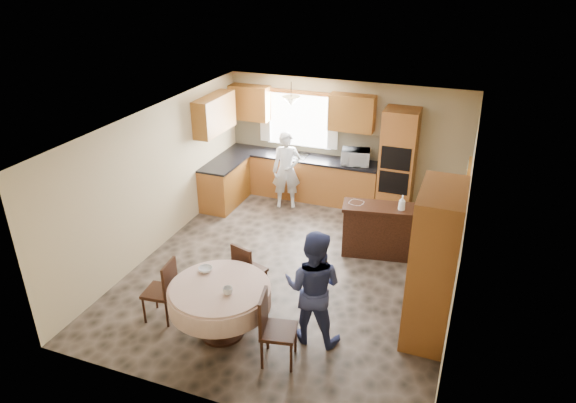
% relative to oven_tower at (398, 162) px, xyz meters
% --- Properties ---
extents(floor, '(5.00, 6.00, 0.01)m').
position_rel_oven_tower_xyz_m(floor, '(-1.15, -2.69, -1.06)').
color(floor, brown).
rests_on(floor, ground).
extents(ceiling, '(5.00, 6.00, 0.01)m').
position_rel_oven_tower_xyz_m(ceiling, '(-1.15, -2.69, 1.44)').
color(ceiling, white).
rests_on(ceiling, wall_back).
extents(wall_back, '(5.00, 0.02, 2.50)m').
position_rel_oven_tower_xyz_m(wall_back, '(-1.15, 0.31, 0.19)').
color(wall_back, tan).
rests_on(wall_back, floor).
extents(wall_front, '(5.00, 0.02, 2.50)m').
position_rel_oven_tower_xyz_m(wall_front, '(-1.15, -5.69, 0.19)').
color(wall_front, tan).
rests_on(wall_front, floor).
extents(wall_left, '(0.02, 6.00, 2.50)m').
position_rel_oven_tower_xyz_m(wall_left, '(-3.65, -2.69, 0.19)').
color(wall_left, tan).
rests_on(wall_left, floor).
extents(wall_right, '(0.02, 6.00, 2.50)m').
position_rel_oven_tower_xyz_m(wall_right, '(1.35, -2.69, 0.19)').
color(wall_right, tan).
rests_on(wall_right, floor).
extents(window, '(1.40, 0.03, 1.10)m').
position_rel_oven_tower_xyz_m(window, '(-2.15, 0.29, 0.54)').
color(window, white).
rests_on(window, wall_back).
extents(curtain_left, '(0.22, 0.02, 1.15)m').
position_rel_oven_tower_xyz_m(curtain_left, '(-2.90, 0.24, 0.59)').
color(curtain_left, white).
rests_on(curtain_left, wall_back).
extents(curtain_right, '(0.22, 0.02, 1.15)m').
position_rel_oven_tower_xyz_m(curtain_right, '(-1.40, 0.24, 0.59)').
color(curtain_right, white).
rests_on(curtain_right, wall_back).
extents(base_cab_back, '(3.30, 0.60, 0.88)m').
position_rel_oven_tower_xyz_m(base_cab_back, '(-2.00, 0.01, -0.62)').
color(base_cab_back, '#BE6C32').
rests_on(base_cab_back, floor).
extents(counter_back, '(3.30, 0.64, 0.04)m').
position_rel_oven_tower_xyz_m(counter_back, '(-2.00, 0.01, -0.16)').
color(counter_back, black).
rests_on(counter_back, base_cab_back).
extents(base_cab_left, '(0.60, 1.20, 0.88)m').
position_rel_oven_tower_xyz_m(base_cab_left, '(-3.35, -0.89, -0.62)').
color(base_cab_left, '#BE6C32').
rests_on(base_cab_left, floor).
extents(counter_left, '(0.64, 1.20, 0.04)m').
position_rel_oven_tower_xyz_m(counter_left, '(-3.35, -0.89, -0.16)').
color(counter_left, black).
rests_on(counter_left, base_cab_left).
extents(backsplash, '(3.30, 0.02, 0.55)m').
position_rel_oven_tower_xyz_m(backsplash, '(-2.00, 0.30, 0.12)').
color(backsplash, tan).
rests_on(backsplash, wall_back).
extents(wall_cab_left, '(0.85, 0.33, 0.72)m').
position_rel_oven_tower_xyz_m(wall_cab_left, '(-3.20, 0.15, 0.85)').
color(wall_cab_left, '#A26628').
rests_on(wall_cab_left, wall_back).
extents(wall_cab_right, '(0.90, 0.33, 0.72)m').
position_rel_oven_tower_xyz_m(wall_cab_right, '(-1.00, 0.15, 0.85)').
color(wall_cab_right, '#A26628').
rests_on(wall_cab_right, wall_back).
extents(wall_cab_side, '(0.33, 1.20, 0.72)m').
position_rel_oven_tower_xyz_m(wall_cab_side, '(-3.48, -0.89, 0.85)').
color(wall_cab_side, '#A26628').
rests_on(wall_cab_side, wall_left).
extents(oven_tower, '(0.66, 0.62, 2.12)m').
position_rel_oven_tower_xyz_m(oven_tower, '(0.00, 0.00, 0.00)').
color(oven_tower, '#BE6C32').
rests_on(oven_tower, floor).
extents(oven_upper, '(0.56, 0.01, 0.45)m').
position_rel_oven_tower_xyz_m(oven_upper, '(0.00, -0.31, 0.19)').
color(oven_upper, black).
rests_on(oven_upper, oven_tower).
extents(oven_lower, '(0.56, 0.01, 0.45)m').
position_rel_oven_tower_xyz_m(oven_lower, '(0.00, -0.31, -0.31)').
color(oven_lower, black).
rests_on(oven_lower, oven_tower).
extents(pendant, '(0.36, 0.36, 0.18)m').
position_rel_oven_tower_xyz_m(pendant, '(-2.15, -0.19, 1.06)').
color(pendant, beige).
rests_on(pendant, ceiling).
extents(sideboard, '(1.28, 0.70, 0.86)m').
position_rel_oven_tower_xyz_m(sideboard, '(0.01, -1.75, -0.63)').
color(sideboard, '#3C1C10').
rests_on(sideboard, floor).
extents(space_heater, '(0.43, 0.32, 0.54)m').
position_rel_oven_tower_xyz_m(space_heater, '(0.98, -2.35, -0.79)').
color(space_heater, black).
rests_on(space_heater, floor).
extents(cupboard, '(0.56, 1.12, 2.14)m').
position_rel_oven_tower_xyz_m(cupboard, '(1.07, -3.53, 0.01)').
color(cupboard, '#BE6C32').
rests_on(cupboard, floor).
extents(dining_table, '(1.36, 1.36, 0.78)m').
position_rel_oven_tower_xyz_m(dining_table, '(-1.53, -4.58, -0.45)').
color(dining_table, '#3C1C10').
rests_on(dining_table, floor).
extents(chair_left, '(0.45, 0.45, 0.94)m').
position_rel_oven_tower_xyz_m(chair_left, '(-2.42, -4.56, -0.54)').
color(chair_left, '#3C1C10').
rests_on(chair_left, floor).
extents(chair_back, '(0.49, 0.49, 0.92)m').
position_rel_oven_tower_xyz_m(chair_back, '(-1.55, -3.70, -0.55)').
color(chair_back, '#3C1C10').
rests_on(chair_back, floor).
extents(chair_right, '(0.51, 0.51, 0.99)m').
position_rel_oven_tower_xyz_m(chair_right, '(-0.69, -4.80, -0.51)').
color(chair_right, '#3C1C10').
rests_on(chair_right, floor).
extents(framed_picture, '(0.06, 0.56, 0.47)m').
position_rel_oven_tower_xyz_m(framed_picture, '(1.32, -1.67, 0.56)').
color(framed_picture, gold).
rests_on(framed_picture, wall_right).
extents(microwave, '(0.62, 0.48, 0.31)m').
position_rel_oven_tower_xyz_m(microwave, '(-0.83, -0.04, 0.01)').
color(microwave, silver).
rests_on(microwave, counter_back).
extents(person_sink, '(0.67, 0.56, 1.58)m').
position_rel_oven_tower_xyz_m(person_sink, '(-2.12, -0.53, -0.27)').
color(person_sink, silver).
rests_on(person_sink, floor).
extents(person_dining, '(0.81, 0.64, 1.63)m').
position_rel_oven_tower_xyz_m(person_dining, '(-0.35, -4.22, -0.25)').
color(person_dining, navy).
rests_on(person_dining, floor).
extents(bowl_sideboard, '(0.29, 0.29, 0.06)m').
position_rel_oven_tower_xyz_m(bowl_sideboard, '(-0.39, -1.75, -0.17)').
color(bowl_sideboard, '#B2B2B2').
rests_on(bowl_sideboard, sideboard).
extents(bottle_sideboard, '(0.13, 0.13, 0.31)m').
position_rel_oven_tower_xyz_m(bottle_sideboard, '(0.37, -1.75, -0.04)').
color(bottle_sideboard, silver).
rests_on(bottle_sideboard, sideboard).
extents(cup_table, '(0.14, 0.14, 0.10)m').
position_rel_oven_tower_xyz_m(cup_table, '(-1.34, -4.70, -0.23)').
color(cup_table, '#B2B2B2').
rests_on(cup_table, dining_table).
extents(bowl_table, '(0.24, 0.24, 0.06)m').
position_rel_oven_tower_xyz_m(bowl_table, '(-1.87, -4.33, -0.25)').
color(bowl_table, '#B2B2B2').
rests_on(bowl_table, dining_table).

